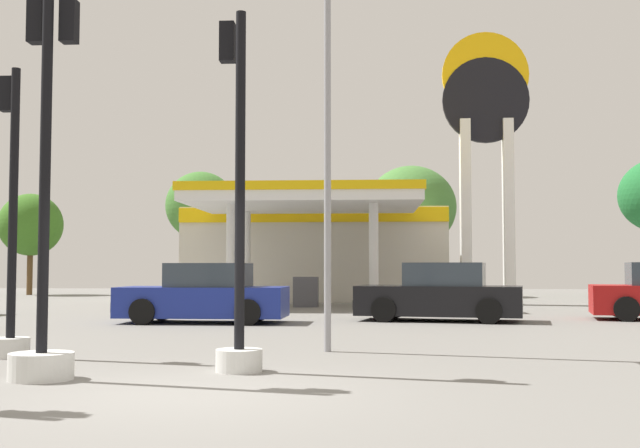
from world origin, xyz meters
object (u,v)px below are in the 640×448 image
object	(u,v)px
station_pole_sign	(486,135)
traffic_signal_1	(44,256)
car_1	(204,296)
traffic_signal_2	(238,250)
corner_streetlamp	(327,117)
tree_1	(201,206)
traffic_signal_0	(11,257)
tree_0	(31,225)
car_2	(440,295)
tree_2	(411,207)

from	to	relation	value
station_pole_sign	traffic_signal_1	size ratio (longest dim) A/B	2.12
car_1	traffic_signal_2	world-z (taller)	traffic_signal_2
corner_streetlamp	station_pole_sign	bearing A→B (deg)	73.21
traffic_signal_2	tree_1	size ratio (longest dim) A/B	0.79
traffic_signal_0	traffic_signal_2	bearing A→B (deg)	-20.73
car_1	traffic_signal_2	xyz separation A→B (m)	(2.46, -9.45, 0.97)
tree_0	tree_1	distance (m)	9.44
station_pole_sign	car_2	bearing A→B (deg)	-105.78
car_2	traffic_signal_0	xyz separation A→B (m)	(-7.67, -9.05, 0.90)
tree_1	tree_2	size ratio (longest dim) A/B	0.96
car_2	tree_0	world-z (taller)	tree_0
tree_0	tree_1	xyz separation A→B (m)	(9.35, -0.97, 0.87)
car_1	traffic_signal_0	bearing A→B (deg)	-100.43
car_2	traffic_signal_1	size ratio (longest dim) A/B	0.92
traffic_signal_2	traffic_signal_1	bearing A→B (deg)	-158.87
car_2	corner_streetlamp	world-z (taller)	corner_streetlamp
car_2	corner_streetlamp	xyz separation A→B (m)	(-2.63, -8.11, 3.29)
car_1	traffic_signal_2	bearing A→B (deg)	-75.41
car_1	corner_streetlamp	distance (m)	8.54
traffic_signal_1	tree_2	world-z (taller)	tree_2
tree_2	corner_streetlamp	size ratio (longest dim) A/B	1.00
traffic_signal_0	corner_streetlamp	distance (m)	5.65
traffic_signal_1	tree_1	world-z (taller)	tree_1
traffic_signal_2	tree_1	world-z (taller)	tree_1
car_2	tree_1	xyz separation A→B (m)	(-10.49, 18.24, 3.87)
traffic_signal_1	corner_streetlamp	xyz separation A→B (m)	(3.47, 3.34, 2.42)
station_pole_sign	corner_streetlamp	xyz separation A→B (m)	(-5.36, -17.77, -2.68)
station_pole_sign	traffic_signal_1	xyz separation A→B (m)	(-8.83, -21.11, -5.10)
traffic_signal_0	tree_0	size ratio (longest dim) A/B	0.87
car_1	car_2	distance (m)	6.29
car_2	tree_2	world-z (taller)	tree_2
corner_streetlamp	car_1	bearing A→B (deg)	116.93
tree_0	tree_2	xyz separation A→B (m)	(20.10, -0.67, 0.79)
car_2	tree_2	distance (m)	18.92
traffic_signal_0	traffic_signal_1	size ratio (longest dim) A/B	0.92
car_1	traffic_signal_1	bearing A→B (deg)	-89.45
station_pole_sign	traffic_signal_1	world-z (taller)	station_pole_sign
traffic_signal_2	tree_1	bearing A→B (deg)	103.21
traffic_signal_1	tree_0	distance (m)	33.66
traffic_signal_1	tree_2	bearing A→B (deg)	78.02
tree_2	corner_streetlamp	xyz separation A→B (m)	(-2.89, -26.64, -0.50)
traffic_signal_1	tree_1	bearing A→B (deg)	98.42
traffic_signal_2	tree_2	bearing A→B (deg)	82.17
tree_0	corner_streetlamp	distance (m)	32.28
traffic_signal_0	tree_2	bearing A→B (deg)	73.97
tree_0	car_1	bearing A→B (deg)	-56.07
tree_1	corner_streetlamp	xyz separation A→B (m)	(7.86, -26.34, -0.59)
tree_0	corner_streetlamp	size ratio (longest dim) A/B	0.81
station_pole_sign	tree_1	world-z (taller)	station_pole_sign
corner_streetlamp	tree_0	bearing A→B (deg)	122.22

